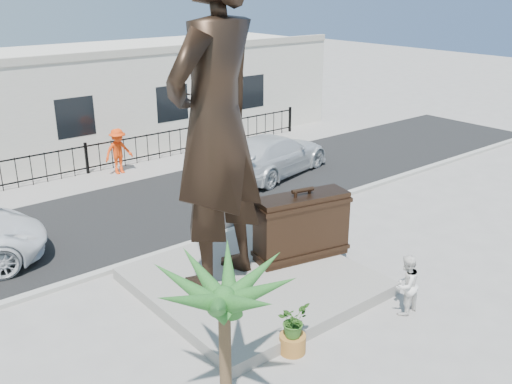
% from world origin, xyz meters
% --- Properties ---
extents(ground, '(100.00, 100.00, 0.00)m').
position_xyz_m(ground, '(0.00, 0.00, 0.00)').
color(ground, '#9E9991').
rests_on(ground, ground).
extents(street, '(40.00, 7.00, 0.01)m').
position_xyz_m(street, '(0.00, 8.00, 0.01)').
color(street, black).
rests_on(street, ground).
extents(curb, '(40.00, 0.25, 0.12)m').
position_xyz_m(curb, '(0.00, 4.50, 0.06)').
color(curb, '#A5A399').
rests_on(curb, ground).
extents(far_sidewalk, '(40.00, 2.50, 0.02)m').
position_xyz_m(far_sidewalk, '(0.00, 12.00, 0.01)').
color(far_sidewalk, '#9E9991').
rests_on(far_sidewalk, ground).
extents(plinth, '(5.20, 5.20, 0.30)m').
position_xyz_m(plinth, '(-0.50, 1.50, 0.15)').
color(plinth, gray).
rests_on(plinth, ground).
extents(fence, '(22.00, 0.10, 1.20)m').
position_xyz_m(fence, '(0.00, 12.80, 0.60)').
color(fence, black).
rests_on(fence, ground).
extents(building, '(28.00, 7.00, 4.40)m').
position_xyz_m(building, '(0.00, 17.00, 2.20)').
color(building, silver).
rests_on(building, ground).
extents(statue, '(3.32, 2.68, 7.88)m').
position_xyz_m(statue, '(-1.27, 1.91, 4.24)').
color(statue, black).
rests_on(statue, plinth).
extents(suitcase, '(2.63, 1.32, 1.77)m').
position_xyz_m(suitcase, '(1.18, 1.53, 1.19)').
color(suitcase, black).
rests_on(suitcase, plinth).
extents(tourist, '(0.75, 0.60, 1.47)m').
position_xyz_m(tourist, '(1.47, -1.68, 0.73)').
color(tourist, white).
rests_on(tourist, ground).
extents(car_silver, '(5.93, 3.52, 1.61)m').
position_xyz_m(car_silver, '(5.79, 8.06, 0.82)').
color(car_silver, silver).
rests_on(car_silver, street).
extents(worker, '(1.22, 0.74, 1.84)m').
position_xyz_m(worker, '(1.02, 12.01, 0.94)').
color(worker, '#FF410D').
rests_on(worker, far_sidewalk).
extents(planter, '(0.56, 0.56, 0.40)m').
position_xyz_m(planter, '(-1.58, -1.16, 0.20)').
color(planter, '#AA6C2D').
rests_on(planter, ground).
extents(shrub, '(0.80, 0.75, 0.72)m').
position_xyz_m(shrub, '(-1.58, -1.16, 0.76)').
color(shrub, '#31601F').
rests_on(shrub, planter).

